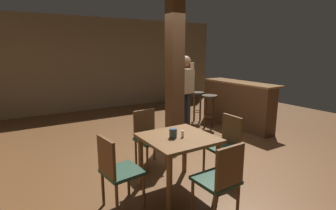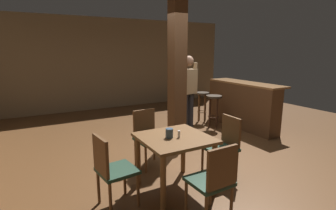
% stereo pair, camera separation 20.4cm
% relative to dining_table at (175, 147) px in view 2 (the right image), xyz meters
% --- Properties ---
extents(ground_plane, '(10.80, 10.80, 0.00)m').
position_rel_dining_table_xyz_m(ground_plane, '(0.92, 0.91, -0.60)').
color(ground_plane, brown).
extents(wall_back, '(8.00, 0.10, 2.80)m').
position_rel_dining_table_xyz_m(wall_back, '(0.92, 5.41, 0.80)').
color(wall_back, '#756047').
rests_on(wall_back, ground_plane).
extents(pillar, '(0.28, 0.28, 2.80)m').
position_rel_dining_table_xyz_m(pillar, '(1.01, 1.62, 0.80)').
color(pillar, '#4C301C').
rests_on(pillar, ground_plane).
extents(dining_table, '(0.87, 0.87, 0.74)m').
position_rel_dining_table_xyz_m(dining_table, '(0.00, 0.00, 0.00)').
color(dining_table, brown).
rests_on(dining_table, ground_plane).
extents(chair_south, '(0.43, 0.43, 0.89)m').
position_rel_dining_table_xyz_m(chair_south, '(0.01, -0.80, -0.10)').
color(chair_south, '#1E3828').
rests_on(chair_south, ground_plane).
extents(chair_west, '(0.47, 0.47, 0.89)m').
position_rel_dining_table_xyz_m(chair_west, '(-0.86, -0.01, -0.10)').
color(chair_west, '#1E3828').
rests_on(chair_west, ground_plane).
extents(chair_east, '(0.43, 0.43, 0.89)m').
position_rel_dining_table_xyz_m(chair_east, '(0.82, -0.03, -0.10)').
color(chair_east, '#1E3828').
rests_on(chair_east, ground_plane).
extents(chair_north, '(0.45, 0.45, 0.89)m').
position_rel_dining_table_xyz_m(chair_north, '(0.01, 0.87, -0.10)').
color(chair_north, '#1E3828').
rests_on(chair_north, ground_plane).
extents(napkin_cup, '(0.10, 0.10, 0.12)m').
position_rel_dining_table_xyz_m(napkin_cup, '(-0.08, 0.00, 0.19)').
color(napkin_cup, '#33475B').
rests_on(napkin_cup, dining_table).
extents(salt_shaker, '(0.03, 0.03, 0.09)m').
position_rel_dining_table_xyz_m(salt_shaker, '(0.03, -0.05, 0.18)').
color(salt_shaker, silver).
rests_on(salt_shaker, dining_table).
extents(standing_person, '(0.47, 0.25, 1.72)m').
position_rel_dining_table_xyz_m(standing_person, '(1.33, 1.71, 0.40)').
color(standing_person, tan).
rests_on(standing_person, ground_plane).
extents(bar_counter, '(0.56, 2.01, 1.08)m').
position_rel_dining_table_xyz_m(bar_counter, '(2.87, 1.72, -0.05)').
color(bar_counter, brown).
rests_on(bar_counter, ground_plane).
extents(bar_stool_near, '(0.37, 0.37, 0.78)m').
position_rel_dining_table_xyz_m(bar_stool_near, '(2.27, 2.01, -0.01)').
color(bar_stool_near, '#2D2319').
rests_on(bar_stool_near, ground_plane).
extents(bar_stool_mid, '(0.34, 0.34, 0.77)m').
position_rel_dining_table_xyz_m(bar_stool_mid, '(2.34, 2.57, -0.03)').
color(bar_stool_mid, '#2D2319').
rests_on(bar_stool_mid, ground_plane).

